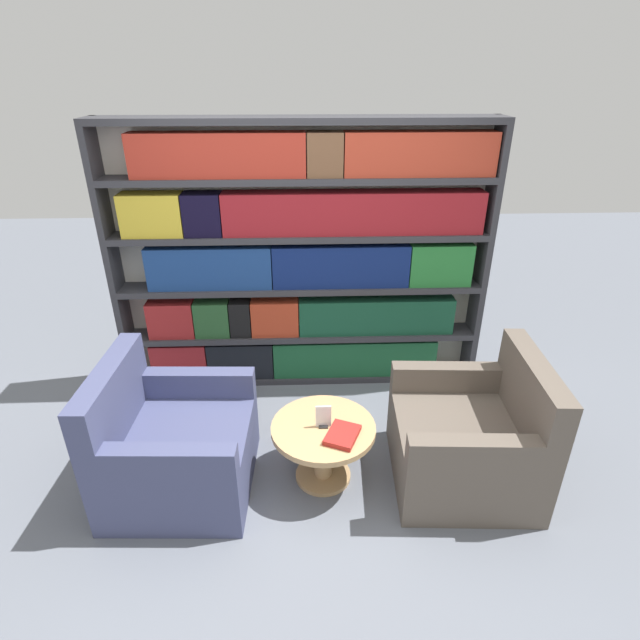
# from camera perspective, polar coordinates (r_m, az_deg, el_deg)

# --- Properties ---
(ground_plane) EXTENTS (14.00, 14.00, 0.00)m
(ground_plane) POSITION_cam_1_polar(r_m,az_deg,el_deg) (3.48, -1.80, -19.66)
(ground_plane) COLOR slate
(bookshelf) EXTENTS (3.06, 0.30, 2.22)m
(bookshelf) POSITION_cam_1_polar(r_m,az_deg,el_deg) (4.13, -1.95, 6.63)
(bookshelf) COLOR silver
(bookshelf) RESTS_ON ground_plane
(armchair_left) EXTENTS (0.94, 0.95, 0.91)m
(armchair_left) POSITION_cam_1_polar(r_m,az_deg,el_deg) (3.50, -16.34, -13.80)
(armchair_left) COLOR #42476B
(armchair_left) RESTS_ON ground_plane
(armchair_right) EXTENTS (0.95, 0.96, 0.91)m
(armchair_right) POSITION_cam_1_polar(r_m,az_deg,el_deg) (3.56, 16.75, -13.01)
(armchair_right) COLOR brown
(armchair_right) RESTS_ON ground_plane
(coffee_table) EXTENTS (0.69, 0.69, 0.44)m
(coffee_table) POSITION_cam_1_polar(r_m,az_deg,el_deg) (3.40, 0.38, -13.65)
(coffee_table) COLOR tan
(coffee_table) RESTS_ON ground_plane
(table_sign) EXTENTS (0.10, 0.06, 0.16)m
(table_sign) POSITION_cam_1_polar(r_m,az_deg,el_deg) (3.28, 0.39, -11.10)
(table_sign) COLOR black
(table_sign) RESTS_ON coffee_table
(stray_book) EXTENTS (0.26, 0.29, 0.03)m
(stray_book) POSITION_cam_1_polar(r_m,az_deg,el_deg) (3.23, 2.58, -12.99)
(stray_book) COLOR maroon
(stray_book) RESTS_ON coffee_table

